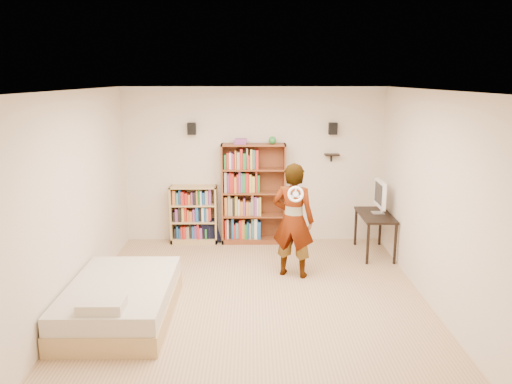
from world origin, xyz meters
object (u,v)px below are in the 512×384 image
low_bookshelf (194,214)px  tall_bookshelf (253,194)px  daybed (121,296)px  person (293,220)px  computer_desk (374,234)px

low_bookshelf → tall_bookshelf: bearing=-0.5°
daybed → person: 2.61m
daybed → person: size_ratio=1.12×
computer_desk → daybed: bearing=-148.5°
tall_bookshelf → computer_desk: bearing=-17.5°
computer_desk → person: 1.75m
low_bookshelf → daybed: low_bookshelf is taller
low_bookshelf → person: bearing=-43.5°
computer_desk → person: size_ratio=0.60×
tall_bookshelf → computer_desk: size_ratio=1.75×
tall_bookshelf → low_bookshelf: bearing=179.5°
tall_bookshelf → daybed: (-1.62, -2.83, -0.60)m
low_bookshelf → computer_desk: (3.03, -0.63, -0.17)m
tall_bookshelf → low_bookshelf: size_ratio=1.72×
computer_desk → daybed: (-3.60, -2.21, -0.06)m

